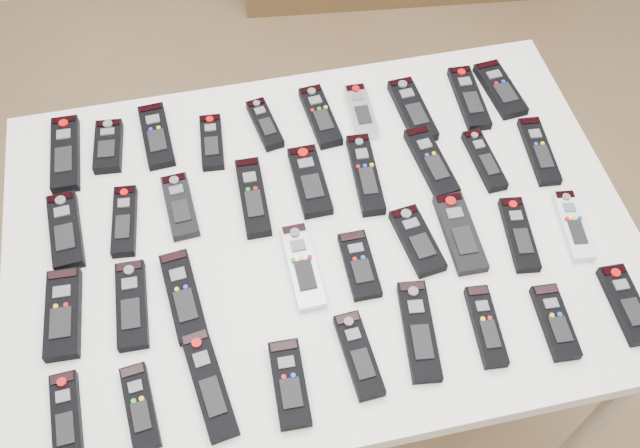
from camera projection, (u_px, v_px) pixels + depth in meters
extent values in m
plane|color=brown|center=(361.00, 392.00, 2.05)|extent=(4.00, 4.00, 0.00)
cube|color=white|center=(320.00, 235.00, 1.45)|extent=(1.25, 0.88, 0.04)
cylinder|color=beige|center=(596.00, 421.00, 1.63)|extent=(0.04, 0.04, 0.74)
cylinder|color=beige|center=(85.00, 236.00, 1.91)|extent=(0.04, 0.04, 0.74)
cylinder|color=beige|center=(484.00, 167.00, 2.04)|extent=(0.04, 0.04, 0.74)
cube|color=black|center=(65.00, 154.00, 1.53)|extent=(0.06, 0.20, 0.02)
cube|color=black|center=(108.00, 146.00, 1.54)|extent=(0.07, 0.14, 0.02)
cube|color=black|center=(156.00, 136.00, 1.56)|extent=(0.07, 0.18, 0.02)
cube|color=black|center=(212.00, 142.00, 1.55)|extent=(0.06, 0.15, 0.02)
cube|color=black|center=(265.00, 124.00, 1.58)|extent=(0.07, 0.15, 0.02)
cube|color=black|center=(320.00, 116.00, 1.59)|extent=(0.07, 0.18, 0.02)
cube|color=#B7B7BC|center=(361.00, 112.00, 1.59)|extent=(0.05, 0.15, 0.02)
cube|color=black|center=(412.00, 110.00, 1.60)|extent=(0.07, 0.19, 0.02)
cube|color=black|center=(469.00, 98.00, 1.62)|extent=(0.06, 0.19, 0.02)
cube|color=black|center=(500.00, 89.00, 1.64)|extent=(0.08, 0.17, 0.02)
cube|color=black|center=(66.00, 231.00, 1.41)|extent=(0.07, 0.18, 0.02)
cube|color=black|center=(124.00, 221.00, 1.43)|extent=(0.06, 0.17, 0.02)
cube|color=black|center=(180.00, 206.00, 1.45)|extent=(0.07, 0.16, 0.02)
cube|color=black|center=(253.00, 197.00, 1.46)|extent=(0.05, 0.19, 0.02)
cube|color=black|center=(310.00, 181.00, 1.49)|extent=(0.06, 0.18, 0.02)
cube|color=black|center=(365.00, 174.00, 1.49)|extent=(0.06, 0.21, 0.02)
cube|color=black|center=(431.00, 162.00, 1.51)|extent=(0.07, 0.19, 0.02)
cube|color=black|center=(484.00, 160.00, 1.52)|extent=(0.05, 0.16, 0.02)
cube|color=black|center=(539.00, 151.00, 1.53)|extent=(0.06, 0.18, 0.02)
cube|color=black|center=(63.00, 314.00, 1.31)|extent=(0.07, 0.18, 0.02)
cube|color=black|center=(132.00, 305.00, 1.32)|extent=(0.06, 0.18, 0.02)
cube|color=black|center=(183.00, 296.00, 1.33)|extent=(0.08, 0.20, 0.02)
cube|color=#B7B7BC|center=(303.00, 266.00, 1.37)|extent=(0.06, 0.19, 0.02)
cube|color=black|center=(359.00, 265.00, 1.37)|extent=(0.06, 0.15, 0.02)
cube|color=black|center=(417.00, 241.00, 1.40)|extent=(0.08, 0.16, 0.02)
cube|color=black|center=(460.00, 233.00, 1.41)|extent=(0.06, 0.18, 0.02)
cube|color=black|center=(519.00, 234.00, 1.41)|extent=(0.07, 0.17, 0.02)
cube|color=silver|center=(573.00, 226.00, 1.42)|extent=(0.07, 0.17, 0.02)
cube|color=black|center=(66.00, 418.00, 1.20)|extent=(0.05, 0.16, 0.02)
cube|color=black|center=(140.00, 407.00, 1.21)|extent=(0.06, 0.16, 0.02)
cube|color=black|center=(209.00, 384.00, 1.24)|extent=(0.08, 0.21, 0.02)
cube|color=black|center=(290.00, 384.00, 1.24)|extent=(0.06, 0.16, 0.02)
cube|color=black|center=(359.00, 355.00, 1.27)|extent=(0.06, 0.17, 0.02)
cube|color=black|center=(419.00, 331.00, 1.29)|extent=(0.08, 0.20, 0.02)
cube|color=black|center=(486.00, 326.00, 1.30)|extent=(0.06, 0.16, 0.02)
cube|color=black|center=(555.00, 322.00, 1.30)|extent=(0.06, 0.15, 0.02)
cube|color=black|center=(626.00, 304.00, 1.32)|extent=(0.06, 0.16, 0.02)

